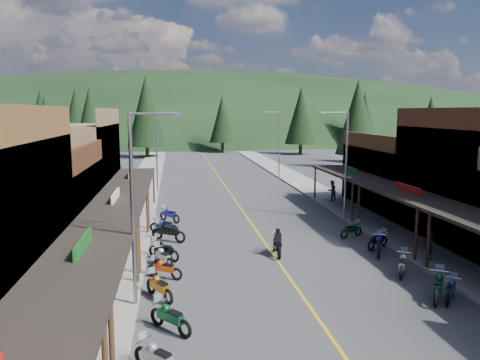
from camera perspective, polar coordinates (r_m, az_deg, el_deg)
name	(u,v)px	position (r m, az deg, el deg)	size (l,w,h in m)	color
ground	(274,256)	(26.50, 4.16, -9.19)	(220.00, 220.00, 0.00)	#38383A
centerline	(231,194)	(45.71, -1.15, -1.68)	(0.15, 90.00, 0.01)	gold
sidewalk_west	(140,195)	(45.49, -12.10, -1.82)	(3.40, 94.00, 0.15)	gray
sidewalk_east	(317,191)	(47.52, 9.32, -1.31)	(3.40, 94.00, 0.15)	gray
shop_west_2	(21,212)	(28.20, -25.15, -3.59)	(10.90, 9.00, 6.20)	#3F2111
shop_west_3	(61,172)	(37.21, -21.01, 0.92)	(10.90, 10.20, 8.20)	brown
shop_east_3	(408,178)	(41.14, 19.79, 0.26)	(10.90, 10.20, 6.20)	#4C2D16
streetlight_0	(136,201)	(19.07, -12.56, -2.50)	(2.16, 0.18, 8.00)	gray
streetlight_1	(158,147)	(46.84, -9.96, 3.94)	(2.16, 0.18, 8.00)	gray
streetlight_2	(344,160)	(35.12, 12.60, 2.41)	(2.16, 0.18, 8.00)	gray
streetlight_3	(278,141)	(56.17, 4.67, 4.76)	(2.16, 0.18, 8.00)	gray
ridge_hill	(190,135)	(159.97, -6.16, 5.48)	(310.00, 140.00, 60.00)	black
pine_1	(76,115)	(96.49, -19.36, 7.47)	(5.88, 5.88, 12.50)	black
pine_2	(146,111)	(82.81, -11.37, 8.23)	(6.72, 6.72, 14.00)	black
pine_3	(222,119)	(91.18, -2.17, 7.44)	(5.04, 5.04, 11.00)	black
pine_4	(301,115)	(87.86, 7.45, 7.83)	(5.88, 5.88, 12.50)	black
pine_5	(358,111)	(104.41, 14.24, 8.14)	(6.72, 6.72, 14.00)	black
pine_6	(430,119)	(102.52, 22.19, 6.93)	(5.04, 5.04, 11.00)	black
pine_7	(41,115)	(104.13, -23.07, 7.31)	(5.88, 5.88, 12.50)	black
pine_8	(46,127)	(66.80, -22.58, 6.02)	(4.48, 4.48, 10.00)	black
pine_9	(364,122)	(75.65, 14.91, 6.89)	(4.93, 4.93, 10.80)	black
pine_10	(90,119)	(75.74, -17.78, 7.08)	(5.38, 5.38, 11.60)	black
pine_11	(357,117)	(67.64, 14.11, 7.46)	(5.82, 5.82, 12.40)	black
bike_west_3	(157,357)	(15.45, -10.03, -20.44)	(0.68, 2.03, 1.16)	#97969B
bike_west_4	(170,316)	(17.90, -8.49, -16.09)	(0.71, 2.12, 1.21)	#0E4824
bike_west_5	(159,286)	(20.75, -9.80, -12.60)	(0.71, 2.12, 1.21)	#B1510C
bike_west_6	(164,268)	(23.14, -9.21, -10.52)	(0.63, 1.89, 1.08)	#C8420E
bike_west_7	(163,256)	(24.84, -9.38, -9.13)	(0.66, 1.99, 1.13)	#A1A3A7
bike_west_8	(164,249)	(25.91, -9.28, -8.32)	(0.69, 2.08, 1.19)	black
bike_west_9	(168,231)	(29.34, -8.72, -6.17)	(0.78, 2.34, 1.34)	black
bike_west_10	(164,225)	(31.20, -9.25, -5.44)	(0.70, 2.09, 1.19)	navy
bike_west_11	(170,214)	(34.44, -8.57, -4.14)	(0.68, 2.04, 1.16)	navy
bike_east_4	(451,289)	(22.15, 24.30, -12.06)	(0.62, 1.87, 1.07)	navy
bike_east_5	(438,285)	(22.09, 22.97, -11.71)	(0.77, 2.30, 1.32)	#0D422B
bike_east_6	(403,263)	(24.60, 19.25, -9.58)	(0.70, 2.11, 1.21)	#A4A4A9
bike_east_7	(379,244)	(27.58, 16.60, -7.50)	(0.71, 2.14, 1.22)	navy
bike_east_8	(378,239)	(28.75, 16.46, -6.96)	(0.65, 1.94, 1.11)	black
bike_east_9	(351,229)	(30.79, 13.42, -5.86)	(0.63, 1.89, 1.08)	#0B3721
rider_on_bike	(277,244)	(26.40, 4.55, -7.80)	(0.84, 2.17, 1.62)	black
pedestrian_east_a	(429,245)	(27.10, 22.08, -7.35)	(0.57, 0.37, 1.56)	black
pedestrian_east_b	(332,190)	(42.03, 11.12, -1.26)	(0.89, 0.51, 1.82)	brown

